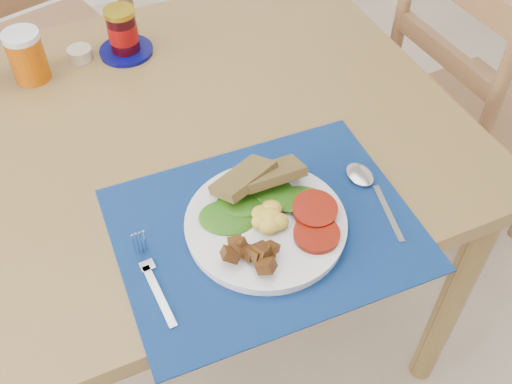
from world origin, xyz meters
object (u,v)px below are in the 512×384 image
(chair_end, at_px, (466,86))
(breakfast_plate, at_px, (264,224))
(jam_on_saucer, at_px, (123,34))
(chair_far, at_px, (41,25))
(juice_glass, at_px, (27,57))

(chair_end, distance_m, breakfast_plate, 0.85)
(breakfast_plate, bearing_deg, chair_end, 11.63)
(jam_on_saucer, bearing_deg, chair_far, 110.10)
(breakfast_plate, height_order, jam_on_saucer, jam_on_saucer)
(chair_far, distance_m, juice_glass, 0.46)
(breakfast_plate, distance_m, juice_glass, 0.65)
(juice_glass, bearing_deg, jam_on_saucer, 2.28)
(breakfast_plate, relative_size, jam_on_saucer, 2.23)
(juice_glass, distance_m, jam_on_saucer, 0.21)
(breakfast_plate, distance_m, jam_on_saucer, 0.60)
(chair_end, relative_size, jam_on_saucer, 9.26)
(chair_far, bearing_deg, juice_glass, 66.69)
(breakfast_plate, relative_size, juice_glass, 2.57)
(chair_end, height_order, jam_on_saucer, chair_end)
(chair_far, relative_size, juice_glass, 12.03)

